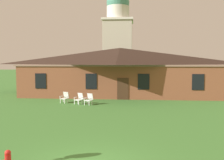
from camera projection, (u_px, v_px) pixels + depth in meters
brick_building at (120, 70)px, 28.82m from camera, size 21.06×10.40×5.25m
dome_tower at (118, 39)px, 42.54m from camera, size 5.18×5.18×16.51m
lawn_chair_by_porch at (65, 97)px, 22.15m from camera, size 0.76×0.82×0.96m
lawn_chair_near_door at (79, 98)px, 21.44m from camera, size 0.82×0.85×0.96m
lawn_chair_left_end at (89, 99)px, 21.14m from camera, size 0.78×0.83×0.96m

